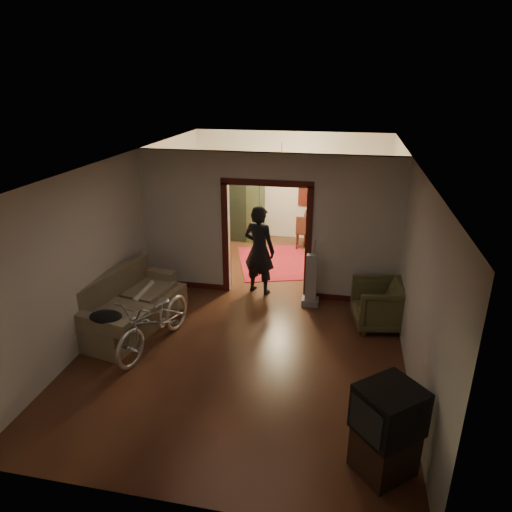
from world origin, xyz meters
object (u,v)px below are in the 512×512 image
(bicycle, at_px, (155,320))
(desk, at_px, (325,230))
(armchair, at_px, (380,304))
(locker, at_px, (245,205))
(person, at_px, (259,250))
(sofa, at_px, (131,301))

(bicycle, height_order, desk, bicycle)
(bicycle, relative_size, desk, 1.68)
(armchair, height_order, locker, locker)
(bicycle, distance_m, person, 2.66)
(armchair, bearing_deg, locker, -150.39)
(locker, xyz_separation_m, desk, (2.12, -0.05, -0.52))
(sofa, height_order, person, person)
(locker, bearing_deg, person, -64.44)
(locker, bearing_deg, desk, 6.62)
(sofa, height_order, desk, sofa)
(armchair, bearing_deg, sofa, -88.18)
(bicycle, xyz_separation_m, person, (1.23, 2.32, 0.42))
(sofa, bearing_deg, bicycle, -27.90)
(sofa, distance_m, bicycle, 0.87)
(locker, distance_m, desk, 2.18)
(bicycle, distance_m, locker, 5.44)
(sofa, relative_size, locker, 1.13)
(bicycle, bearing_deg, person, 74.59)
(armchair, bearing_deg, bicycle, -77.97)
(locker, height_order, desk, locker)
(sofa, xyz_separation_m, locker, (0.91, 4.86, 0.44))
(bicycle, height_order, armchair, bicycle)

